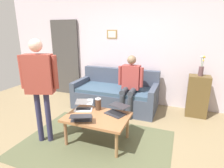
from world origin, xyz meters
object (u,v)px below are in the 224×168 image
at_px(laptop_center, 81,118).
at_px(laptop_right, 117,111).
at_px(french_press, 98,104).
at_px(person_standing, 39,79).
at_px(flower_vase, 201,70).
at_px(coffee_table, 97,119).
at_px(side_shelf, 197,96).
at_px(interior_door, 66,58).
at_px(laptop_left, 84,107).
at_px(couch, 116,95).
at_px(person_seated, 130,82).

bearing_deg(laptop_center, laptop_right, -134.20).
distance_m(french_press, person_standing, 1.03).
bearing_deg(flower_vase, coffee_table, 46.52).
bearing_deg(laptop_right, side_shelf, -132.06).
bearing_deg(side_shelf, french_press, 40.66).
distance_m(coffee_table, flower_vase, 2.35).
relative_size(coffee_table, french_press, 4.31).
relative_size(interior_door, laptop_left, 5.17).
distance_m(couch, flower_vase, 1.92).
distance_m(laptop_left, flower_vase, 2.47).
height_order(interior_door, flower_vase, interior_door).
xyz_separation_m(laptop_center, side_shelf, (-1.72, -1.87, -0.06)).
bearing_deg(side_shelf, laptop_right, 47.94).
height_order(laptop_left, side_shelf, side_shelf).
relative_size(french_press, person_standing, 0.14).
relative_size(laptop_left, person_seated, 0.31).
height_order(laptop_center, person_standing, person_standing).
xyz_separation_m(laptop_left, flower_vase, (-1.90, -1.49, 0.51)).
bearing_deg(side_shelf, flower_vase, 108.42).
xyz_separation_m(interior_door, laptop_center, (-1.72, 2.15, -0.52)).
relative_size(laptop_center, french_press, 1.79).
bearing_deg(laptop_center, french_press, -98.71).
distance_m(interior_door, couch, 1.87).
bearing_deg(laptop_right, laptop_center, 45.80).
bearing_deg(french_press, couch, -84.25).
relative_size(french_press, flower_vase, 0.56).
distance_m(couch, person_seated, 0.63).
distance_m(laptop_left, person_seated, 1.22).
bearing_deg(laptop_left, person_standing, 43.02).
xyz_separation_m(coffee_table, flower_vase, (-1.56, -1.65, 0.60)).
bearing_deg(laptop_right, couch, -69.42).
distance_m(coffee_table, side_shelf, 2.27).
xyz_separation_m(laptop_right, person_standing, (1.08, 0.50, 0.56)).
height_order(coffee_table, flower_vase, flower_vase).
bearing_deg(interior_door, flower_vase, 175.36).
xyz_separation_m(coffee_table, laptop_right, (-0.26, -0.21, 0.10)).
relative_size(laptop_center, person_standing, 0.25).
bearing_deg(laptop_right, interior_door, -38.84).
height_order(interior_door, side_shelf, interior_door).
bearing_deg(laptop_left, interior_door, -48.85).
bearing_deg(interior_door, couch, 164.44).
xyz_separation_m(laptop_center, laptop_right, (-0.42, -0.43, 0.00)).
xyz_separation_m(laptop_center, flower_vase, (-1.72, -1.87, 0.51)).
distance_m(laptop_right, person_standing, 1.32).
height_order(laptop_left, laptop_right, laptop_left).
height_order(interior_door, person_standing, interior_door).
distance_m(coffee_table, laptop_left, 0.39).
xyz_separation_m(laptop_left, laptop_center, (-0.18, 0.39, 0.00)).
distance_m(interior_door, laptop_right, 2.79).
bearing_deg(flower_vase, couch, 5.92).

